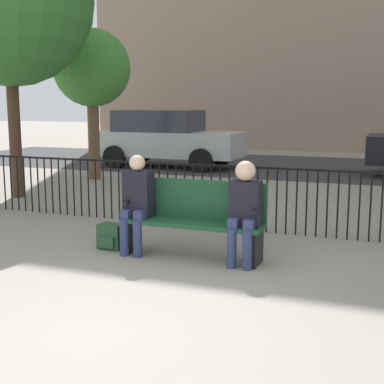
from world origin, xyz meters
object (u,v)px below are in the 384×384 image
at_px(seated_person_1, 244,206).
at_px(park_bench, 194,216).
at_px(tree_2, 92,69).
at_px(parked_car_0, 166,137).
at_px(tree_1, 8,0).
at_px(backpack, 111,236).
at_px(seated_person_0, 137,199).

bearing_deg(seated_person_1, park_bench, 168.83).
relative_size(seated_person_1, tree_2, 0.34).
xyz_separation_m(seated_person_1, parked_car_0, (-4.66, 8.35, 0.16)).
bearing_deg(park_bench, seated_person_1, -11.17).
bearing_deg(parked_car_0, tree_1, -97.08).
relative_size(park_bench, seated_person_1, 1.43).
relative_size(park_bench, parked_car_0, 0.41).
xyz_separation_m(backpack, tree_2, (-3.50, 5.37, 2.45)).
distance_m(seated_person_1, backpack, 1.84).
height_order(backpack, parked_car_0, parked_car_0).
bearing_deg(park_bench, parked_car_0, 116.02).
xyz_separation_m(seated_person_0, seated_person_1, (1.36, -0.00, 0.01)).
relative_size(tree_1, parked_car_0, 1.27).
relative_size(seated_person_0, parked_car_0, 0.29).
bearing_deg(park_bench, tree_2, 131.04).
distance_m(park_bench, tree_2, 7.34).
xyz_separation_m(backpack, tree_1, (-3.60, 2.65, 3.56)).
xyz_separation_m(park_bench, seated_person_0, (-0.71, -0.13, 0.18)).
bearing_deg(seated_person_1, tree_2, 134.12).
relative_size(park_bench, seated_person_0, 1.41).
relative_size(backpack, parked_car_0, 0.08).
distance_m(seated_person_0, seated_person_1, 1.36).
distance_m(backpack, tree_1, 5.71).
bearing_deg(park_bench, backpack, -176.37).
distance_m(park_bench, tree_1, 6.26).
bearing_deg(parked_car_0, park_bench, -63.98).
distance_m(tree_1, tree_2, 2.94).
height_order(seated_person_0, parked_car_0, parked_car_0).
distance_m(park_bench, parked_car_0, 9.15).
bearing_deg(park_bench, tree_1, 151.29).
relative_size(park_bench, tree_2, 0.48).
relative_size(park_bench, backpack, 5.43).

